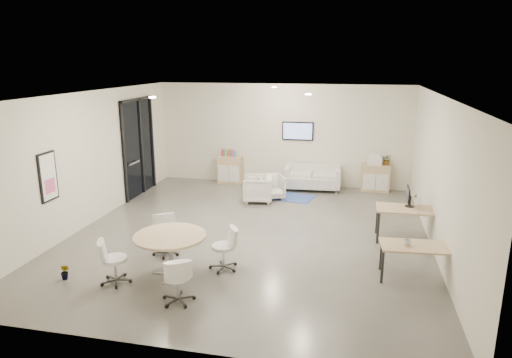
{
  "coord_description": "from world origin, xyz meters",
  "views": [
    {
      "loc": [
        2.24,
        -9.69,
        3.92
      ],
      "look_at": [
        0.05,
        0.4,
        1.21
      ],
      "focal_mm": 32.0,
      "sensor_mm": 36.0,
      "label": 1
    }
  ],
  "objects_px": {
    "armchair_right": "(271,186)",
    "desk_front": "(417,249)",
    "sideboard_right": "(375,178)",
    "desk_rear": "(410,212)",
    "round_table": "(170,239)",
    "sideboard_left": "(230,170)",
    "loveseat": "(312,178)",
    "armchair_left": "(258,187)"
  },
  "relations": [
    {
      "from": "sideboard_right",
      "to": "desk_rear",
      "type": "bearing_deg",
      "value": -81.53
    },
    {
      "from": "loveseat",
      "to": "desk_rear",
      "type": "bearing_deg",
      "value": -60.09
    },
    {
      "from": "desk_front",
      "to": "sideboard_right",
      "type": "bearing_deg",
      "value": 90.35
    },
    {
      "from": "desk_rear",
      "to": "round_table",
      "type": "distance_m",
      "value": 5.26
    },
    {
      "from": "sideboard_left",
      "to": "armchair_left",
      "type": "relative_size",
      "value": 1.09
    },
    {
      "from": "sideboard_right",
      "to": "round_table",
      "type": "distance_m",
      "value": 7.73
    },
    {
      "from": "desk_front",
      "to": "armchair_right",
      "type": "bearing_deg",
      "value": 123.83
    },
    {
      "from": "armchair_left",
      "to": "desk_front",
      "type": "distance_m",
      "value": 5.57
    },
    {
      "from": "armchair_right",
      "to": "desk_front",
      "type": "distance_m",
      "value": 5.65
    },
    {
      "from": "armchair_right",
      "to": "desk_rear",
      "type": "height_order",
      "value": "desk_rear"
    },
    {
      "from": "sideboard_right",
      "to": "desk_rear",
      "type": "xyz_separation_m",
      "value": [
        0.59,
        -3.93,
        0.26
      ]
    },
    {
      "from": "armchair_right",
      "to": "round_table",
      "type": "distance_m",
      "value": 5.32
    },
    {
      "from": "armchair_left",
      "to": "desk_front",
      "type": "xyz_separation_m",
      "value": [
        3.82,
        -4.06,
        0.19
      ]
    },
    {
      "from": "sideboard_left",
      "to": "sideboard_right",
      "type": "bearing_deg",
      "value": 0.02
    },
    {
      "from": "sideboard_right",
      "to": "armchair_left",
      "type": "relative_size",
      "value": 1.03
    },
    {
      "from": "sideboard_left",
      "to": "desk_rear",
      "type": "xyz_separation_m",
      "value": [
        5.19,
        -3.93,
        0.23
      ]
    },
    {
      "from": "sideboard_left",
      "to": "sideboard_right",
      "type": "height_order",
      "value": "sideboard_left"
    },
    {
      "from": "armchair_left",
      "to": "desk_rear",
      "type": "distance_m",
      "value": 4.45
    },
    {
      "from": "armchair_left",
      "to": "round_table",
      "type": "relative_size",
      "value": 0.61
    },
    {
      "from": "sideboard_left",
      "to": "sideboard_right",
      "type": "relative_size",
      "value": 1.06
    },
    {
      "from": "sideboard_left",
      "to": "desk_front",
      "type": "bearing_deg",
      "value": -48.77
    },
    {
      "from": "loveseat",
      "to": "desk_rear",
      "type": "height_order",
      "value": "desk_rear"
    },
    {
      "from": "desk_rear",
      "to": "round_table",
      "type": "height_order",
      "value": "round_table"
    },
    {
      "from": "round_table",
      "to": "sideboard_right",
      "type": "bearing_deg",
      "value": 59.57
    },
    {
      "from": "desk_rear",
      "to": "loveseat",
      "type": "bearing_deg",
      "value": 123.83
    },
    {
      "from": "sideboard_right",
      "to": "round_table",
      "type": "bearing_deg",
      "value": -120.43
    },
    {
      "from": "armchair_left",
      "to": "round_table",
      "type": "distance_m",
      "value": 4.92
    },
    {
      "from": "loveseat",
      "to": "round_table",
      "type": "relative_size",
      "value": 1.33
    },
    {
      "from": "loveseat",
      "to": "desk_front",
      "type": "distance_m",
      "value": 6.15
    },
    {
      "from": "armchair_right",
      "to": "round_table",
      "type": "relative_size",
      "value": 0.56
    },
    {
      "from": "loveseat",
      "to": "armchair_left",
      "type": "bearing_deg",
      "value": -135.12
    },
    {
      "from": "armchair_left",
      "to": "desk_rear",
      "type": "height_order",
      "value": "armchair_left"
    },
    {
      "from": "loveseat",
      "to": "desk_rear",
      "type": "relative_size",
      "value": 1.22
    },
    {
      "from": "sideboard_left",
      "to": "round_table",
      "type": "bearing_deg",
      "value": -84.01
    },
    {
      "from": "sideboard_right",
      "to": "armchair_left",
      "type": "distance_m",
      "value": 3.76
    },
    {
      "from": "desk_front",
      "to": "sideboard_left",
      "type": "bearing_deg",
      "value": 126.55
    },
    {
      "from": "armchair_right",
      "to": "loveseat",
      "type": "bearing_deg",
      "value": 23.49
    },
    {
      "from": "sideboard_right",
      "to": "sideboard_left",
      "type": "bearing_deg",
      "value": -179.98
    },
    {
      "from": "loveseat",
      "to": "armchair_left",
      "type": "relative_size",
      "value": 2.16
    },
    {
      "from": "desk_front",
      "to": "round_table",
      "type": "bearing_deg",
      "value": -174.29
    },
    {
      "from": "armchair_left",
      "to": "desk_rear",
      "type": "bearing_deg",
      "value": 52.72
    },
    {
      "from": "sideboard_left",
      "to": "armchair_left",
      "type": "xyz_separation_m",
      "value": [
        1.31,
        -1.79,
        -0.03
      ]
    }
  ]
}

